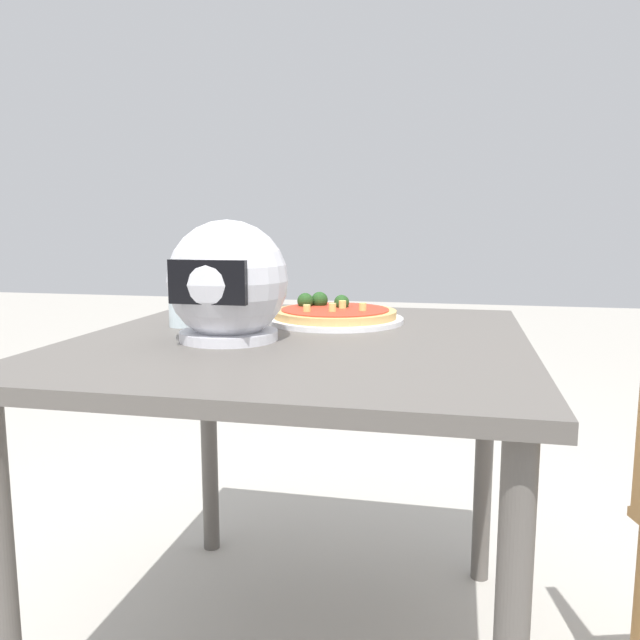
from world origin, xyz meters
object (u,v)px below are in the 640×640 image
drinking_glass (183,298)px  pizza (334,312)px  dining_table (303,378)px  motorcycle_helmet (228,283)px

drinking_glass → pizza: bearing=-156.5°
dining_table → motorcycle_helmet: size_ratio=4.17×
pizza → drinking_glass: 0.36m
pizza → drinking_glass: drinking_glass is taller
drinking_glass → motorcycle_helmet: bearing=138.3°
dining_table → pizza: (-0.03, -0.21, 0.12)m
motorcycle_helmet → drinking_glass: motorcycle_helmet is taller
dining_table → motorcycle_helmet: (0.14, 0.08, 0.21)m
motorcycle_helmet → drinking_glass: bearing=-41.7°
drinking_glass → dining_table: bearing=167.5°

